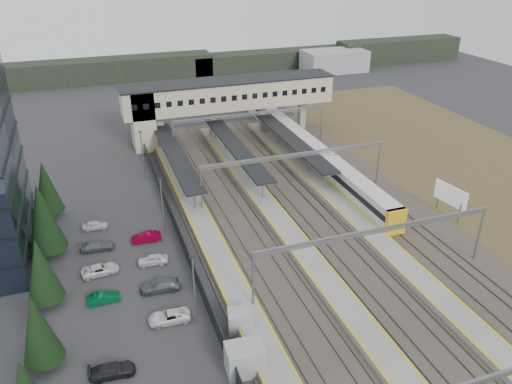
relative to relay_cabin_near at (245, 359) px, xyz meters
name	(u,v)px	position (x,y,z in m)	size (l,w,h in m)	color
ground	(247,264)	(5.32, 15.41, -1.38)	(220.00, 220.00, 0.00)	#2B2B2D
conifer_row	(39,289)	(-16.68, 11.55, 3.45)	(4.42, 49.82, 9.50)	black
car_park	(138,330)	(-8.39, 7.72, -0.78)	(10.57, 44.36, 1.29)	silver
lampposts	(176,240)	(-2.68, 16.66, 2.95)	(0.50, 53.25, 8.07)	slate
fence	(184,245)	(-1.18, 20.41, -0.38)	(0.08, 90.00, 2.00)	#26282B
relay_cabin_near	(245,359)	(0.00, 0.00, 0.00)	(3.47, 2.64, 2.77)	#95979A
relay_cabin_far	(240,321)	(1.20, 5.16, -0.29)	(2.72, 2.41, 2.18)	#95979A
rail_corridor	(302,228)	(14.66, 20.41, -1.09)	(34.00, 90.00, 0.92)	#38332D
canopies	(236,147)	(12.32, 42.41, 2.54)	(23.10, 30.00, 3.28)	black
footbridge	(215,99)	(13.02, 57.41, 6.55)	(40.40, 6.40, 11.20)	tan
gantries	(330,193)	(17.32, 18.41, 4.61)	(28.40, 62.28, 7.17)	slate
train	(304,145)	(25.32, 43.90, 0.62)	(2.79, 58.37, 3.52)	silver
billboard	(450,196)	(35.31, 17.42, 1.68)	(1.00, 5.47, 4.60)	slate
treeline_far	(225,64)	(29.13, 107.69, 1.57)	(170.00, 19.00, 7.00)	black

